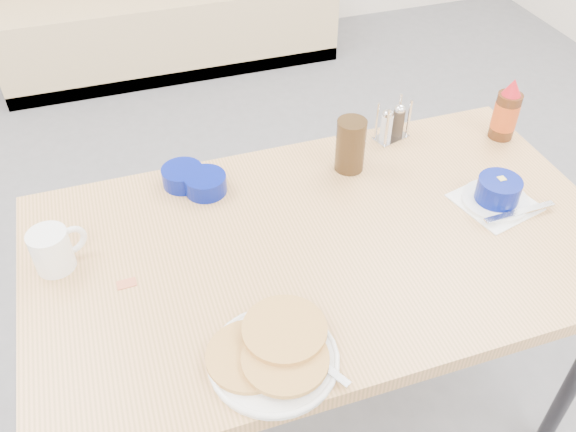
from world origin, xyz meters
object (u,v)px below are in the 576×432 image
object	(u,v)px
dining_table	(324,258)
coffee_mug	(53,249)
grits_setting	(498,193)
syrup_bottle	(506,112)
pancake_plate	(273,353)
condiment_caddy	(392,126)
creamer_bowl	(206,184)
amber_tumbler	(350,145)
butter_bowl	(183,176)
booth_bench	(165,2)

from	to	relation	value
dining_table	coffee_mug	bearing A→B (deg)	169.21
grits_setting	syrup_bottle	xyz separation A→B (m)	(0.18, 0.26, 0.05)
pancake_plate	grits_setting	bearing A→B (deg)	21.93
coffee_mug	condiment_caddy	xyz separation A→B (m)	(0.94, 0.22, -0.01)
dining_table	creamer_bowl	size ratio (longest dim) A/B	12.90
coffee_mug	syrup_bottle	world-z (taller)	syrup_bottle
creamer_bowl	amber_tumbler	distance (m)	0.40
condiment_caddy	pancake_plate	bearing A→B (deg)	-148.36
amber_tumbler	dining_table	bearing A→B (deg)	-123.45
grits_setting	amber_tumbler	xyz separation A→B (m)	(-0.30, 0.26, 0.04)
grits_setting	amber_tumbler	bearing A→B (deg)	139.15
syrup_bottle	creamer_bowl	bearing A→B (deg)	178.47
dining_table	pancake_plate	world-z (taller)	pancake_plate
dining_table	condiment_caddy	bearing A→B (deg)	45.52
dining_table	butter_bowl	size ratio (longest dim) A/B	12.89
pancake_plate	creamer_bowl	size ratio (longest dim) A/B	2.38
amber_tumbler	booth_bench	bearing A→B (deg)	94.06
booth_bench	grits_setting	xyz separation A→B (m)	(0.46, -2.54, 0.44)
dining_table	coffee_mug	xyz separation A→B (m)	(-0.61, 0.12, 0.11)
grits_setting	butter_bowl	bearing A→B (deg)	155.88
creamer_bowl	amber_tumbler	xyz separation A→B (m)	(0.39, -0.02, 0.05)
booth_bench	dining_table	world-z (taller)	booth_bench
pancake_plate	creamer_bowl	xyz separation A→B (m)	(-0.01, 0.55, 0.01)
syrup_bottle	dining_table	bearing A→B (deg)	-158.88
dining_table	creamer_bowl	world-z (taller)	creamer_bowl
coffee_mug	creamer_bowl	size ratio (longest dim) A/B	1.16
pancake_plate	condiment_caddy	bearing A→B (deg)	48.42
pancake_plate	butter_bowl	xyz separation A→B (m)	(-0.06, 0.60, 0.01)
booth_bench	grits_setting	world-z (taller)	booth_bench
coffee_mug	grits_setting	size ratio (longest dim) A/B	0.54
booth_bench	pancake_plate	bearing A→B (deg)	-94.44
dining_table	pancake_plate	xyz separation A→B (m)	(-0.22, -0.28, 0.08)
booth_bench	dining_table	distance (m)	2.56
creamer_bowl	condiment_caddy	bearing A→B (deg)	7.05
amber_tumbler	syrup_bottle	distance (m)	0.48
creamer_bowl	booth_bench	bearing A→B (deg)	84.23
dining_table	condiment_caddy	xyz separation A→B (m)	(0.33, 0.34, 0.10)
butter_bowl	syrup_bottle	size ratio (longest dim) A/B	0.58
amber_tumbler	butter_bowl	bearing A→B (deg)	170.49
coffee_mug	grits_setting	world-z (taller)	coffee_mug
condiment_caddy	coffee_mug	bearing A→B (deg)	176.61
creamer_bowl	amber_tumbler	bearing A→B (deg)	-3.55
dining_table	grits_setting	world-z (taller)	grits_setting
booth_bench	coffee_mug	xyz separation A→B (m)	(-0.61, -2.42, 0.46)
creamer_bowl	condiment_caddy	distance (m)	0.57
coffee_mug	creamer_bowl	distance (m)	0.41
dining_table	amber_tumbler	distance (m)	0.33
grits_setting	booth_bench	bearing A→B (deg)	100.22
butter_bowl	amber_tumbler	bearing A→B (deg)	-9.51
dining_table	syrup_bottle	xyz separation A→B (m)	(0.64, 0.25, 0.14)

